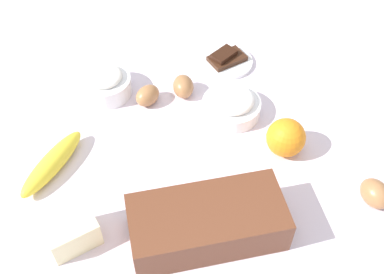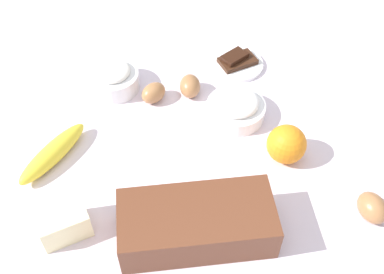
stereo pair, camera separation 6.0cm
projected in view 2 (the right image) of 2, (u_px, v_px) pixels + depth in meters
ground_plane at (192, 152)px, 1.03m from camera, size 2.40×2.40×0.02m
loaf_pan at (197, 223)px, 0.86m from camera, size 0.29×0.16×0.08m
flour_bowl at (113, 78)px, 1.13m from camera, size 0.12×0.12×0.07m
sugar_bowl at (236, 107)px, 1.07m from camera, size 0.13×0.13×0.06m
banana at (53, 153)px, 0.99m from camera, size 0.17×0.17×0.04m
orange_fruit at (286, 144)px, 0.98m from camera, size 0.08×0.08×0.08m
butter_block at (63, 223)px, 0.87m from camera, size 0.10×0.08×0.06m
egg_near_butter at (372, 208)px, 0.90m from camera, size 0.06×0.07×0.05m
egg_beside_bowl at (154, 93)px, 1.11m from camera, size 0.08×0.07×0.05m
egg_loose at (190, 86)px, 1.12m from camera, size 0.06×0.07×0.05m
chocolate_plate at (237, 63)px, 1.20m from camera, size 0.13×0.13×0.03m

